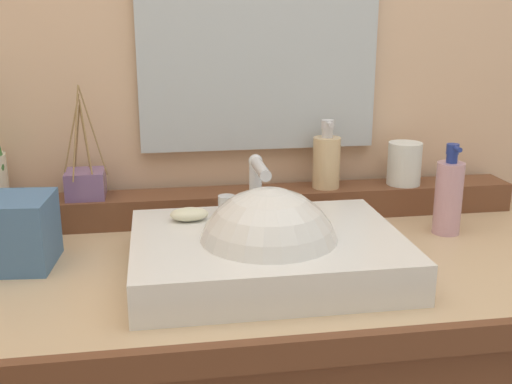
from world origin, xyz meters
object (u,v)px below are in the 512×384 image
at_px(sink_basin, 268,256).
at_px(lotion_bottle, 449,196).
at_px(soap_bar, 189,214).
at_px(tissue_box, 15,232).
at_px(reed_diffuser, 86,183).
at_px(soap_dispenser, 326,160).
at_px(tumbler_cup, 404,164).

bearing_deg(sink_basin, lotion_bottle, 20.44).
xyz_separation_m(sink_basin, soap_bar, (-0.13, 0.11, 0.05)).
bearing_deg(tissue_box, reed_diffuser, 62.34).
relative_size(soap_bar, soap_dispenser, 0.47).
height_order(sink_basin, reed_diffuser, reed_diffuser).
distance_m(sink_basin, lotion_bottle, 0.43).
xyz_separation_m(sink_basin, soap_dispenser, (0.18, 0.31, 0.09)).
xyz_separation_m(sink_basin, tumbler_cup, (0.36, 0.30, 0.08)).
distance_m(sink_basin, tissue_box, 0.45).
bearing_deg(sink_basin, soap_dispenser, 58.81).
height_order(soap_bar, reed_diffuser, reed_diffuser).
xyz_separation_m(tumbler_cup, tissue_box, (-0.80, -0.19, -0.05)).
bearing_deg(sink_basin, soap_bar, 140.20).
bearing_deg(tissue_box, soap_dispenser, 17.40).
relative_size(sink_basin, soap_bar, 6.56).
xyz_separation_m(sink_basin, tissue_box, (-0.43, 0.11, 0.03)).
bearing_deg(soap_dispenser, tissue_box, -162.60).
bearing_deg(soap_bar, lotion_bottle, 4.65).
bearing_deg(soap_dispenser, lotion_bottle, -36.68).
xyz_separation_m(sink_basin, reed_diffuser, (-0.33, 0.31, 0.06)).
bearing_deg(soap_dispenser, soap_bar, -147.25).
bearing_deg(reed_diffuser, lotion_bottle, -12.71).
distance_m(sink_basin, reed_diffuser, 0.46).
xyz_separation_m(soap_dispenser, reed_diffuser, (-0.51, 0.01, -0.03)).
xyz_separation_m(sink_basin, lotion_bottle, (0.40, 0.15, 0.04)).
bearing_deg(reed_diffuser, soap_bar, -45.54).
relative_size(sink_basin, tissue_box, 3.53).
distance_m(tumbler_cup, tissue_box, 0.82).
height_order(soap_dispenser, tissue_box, soap_dispenser).
height_order(soap_dispenser, tumbler_cup, soap_dispenser).
bearing_deg(sink_basin, tumbler_cup, 39.81).
height_order(soap_bar, tumbler_cup, tumbler_cup).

